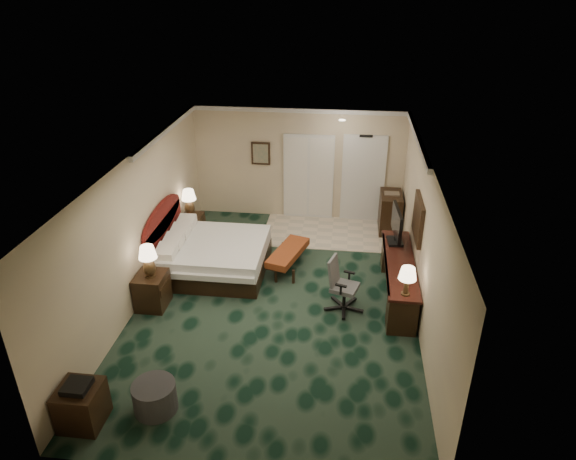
# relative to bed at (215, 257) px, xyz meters

# --- Properties ---
(floor) EXTENTS (5.00, 7.50, 0.00)m
(floor) POSITION_rel_bed_xyz_m (1.39, -0.93, -0.32)
(floor) COLOR black
(floor) RESTS_ON ground
(ceiling) EXTENTS (5.00, 7.50, 0.00)m
(ceiling) POSITION_rel_bed_xyz_m (1.39, -0.93, 2.38)
(ceiling) COLOR white
(ceiling) RESTS_ON wall_back
(wall_back) EXTENTS (5.00, 0.00, 2.70)m
(wall_back) POSITION_rel_bed_xyz_m (1.39, 2.82, 1.03)
(wall_back) COLOR beige
(wall_back) RESTS_ON ground
(wall_front) EXTENTS (5.00, 0.00, 2.70)m
(wall_front) POSITION_rel_bed_xyz_m (1.39, -4.68, 1.03)
(wall_front) COLOR beige
(wall_front) RESTS_ON ground
(wall_left) EXTENTS (0.00, 7.50, 2.70)m
(wall_left) POSITION_rel_bed_xyz_m (-1.11, -0.93, 1.03)
(wall_left) COLOR beige
(wall_left) RESTS_ON ground
(wall_right) EXTENTS (0.00, 7.50, 2.70)m
(wall_right) POSITION_rel_bed_xyz_m (3.89, -0.93, 1.03)
(wall_right) COLOR beige
(wall_right) RESTS_ON ground
(crown_molding) EXTENTS (5.00, 7.50, 0.10)m
(crown_molding) POSITION_rel_bed_xyz_m (1.39, -0.93, 2.33)
(crown_molding) COLOR silver
(crown_molding) RESTS_ON wall_back
(tile_patch) EXTENTS (3.20, 1.70, 0.01)m
(tile_patch) POSITION_rel_bed_xyz_m (2.29, 1.97, -0.31)
(tile_patch) COLOR beige
(tile_patch) RESTS_ON ground
(headboard) EXTENTS (0.12, 2.00, 1.40)m
(headboard) POSITION_rel_bed_xyz_m (-1.05, 0.07, 0.38)
(headboard) COLOR #4C100D
(headboard) RESTS_ON ground
(entry_door) EXTENTS (1.02, 0.06, 2.18)m
(entry_door) POSITION_rel_bed_xyz_m (2.94, 2.79, 0.73)
(entry_door) COLOR silver
(entry_door) RESTS_ON ground
(closet_doors) EXTENTS (1.20, 0.06, 2.10)m
(closet_doors) POSITION_rel_bed_xyz_m (1.64, 2.78, 0.73)
(closet_doors) COLOR silver
(closet_doors) RESTS_ON ground
(wall_art) EXTENTS (0.45, 0.06, 0.55)m
(wall_art) POSITION_rel_bed_xyz_m (0.49, 2.78, 1.28)
(wall_art) COLOR #53665C
(wall_art) RESTS_ON wall_back
(wall_mirror) EXTENTS (0.05, 0.95, 0.75)m
(wall_mirror) POSITION_rel_bed_xyz_m (3.85, -0.33, 1.23)
(wall_mirror) COLOR white
(wall_mirror) RESTS_ON wall_right
(bed) EXTENTS (2.02, 1.87, 0.64)m
(bed) POSITION_rel_bed_xyz_m (0.00, 0.00, 0.00)
(bed) COLOR white
(bed) RESTS_ON ground
(nightstand_near) EXTENTS (0.52, 0.59, 0.65)m
(nightstand_near) POSITION_rel_bed_xyz_m (-0.83, -1.35, 0.00)
(nightstand_near) COLOR black
(nightstand_near) RESTS_ON ground
(nightstand_far) EXTENTS (0.45, 0.51, 0.56)m
(nightstand_far) POSITION_rel_bed_xyz_m (-0.87, 1.37, -0.04)
(nightstand_far) COLOR black
(nightstand_far) RESTS_ON ground
(lamp_near) EXTENTS (0.40, 0.40, 0.61)m
(lamp_near) POSITION_rel_bed_xyz_m (-0.80, -1.38, 0.63)
(lamp_near) COLOR black
(lamp_near) RESTS_ON nightstand_near
(lamp_far) EXTENTS (0.41, 0.41, 0.61)m
(lamp_far) POSITION_rel_bed_xyz_m (-0.91, 1.37, 0.54)
(lamp_far) COLOR black
(lamp_far) RESTS_ON nightstand_far
(bed_bench) EXTENTS (0.79, 1.36, 0.44)m
(bed_bench) POSITION_rel_bed_xyz_m (1.45, 0.26, -0.10)
(bed_bench) COLOR maroon
(bed_bench) RESTS_ON ground
(ottoman) EXTENTS (0.76, 0.76, 0.43)m
(ottoman) POSITION_rel_bed_xyz_m (0.08, -3.74, -0.10)
(ottoman) COLOR #2C2C2F
(ottoman) RESTS_ON ground
(side_table) EXTENTS (0.55, 0.55, 0.60)m
(side_table) POSITION_rel_bed_xyz_m (-0.80, -4.08, -0.02)
(side_table) COLOR black
(side_table) RESTS_ON ground
(desk) EXTENTS (0.54, 2.53, 0.73)m
(desk) POSITION_rel_bed_xyz_m (3.60, -0.48, 0.04)
(desk) COLOR black
(desk) RESTS_ON ground
(tv) EXTENTS (0.15, 0.91, 0.71)m
(tv) POSITION_rel_bed_xyz_m (3.56, 0.28, 0.76)
(tv) COLOR black
(tv) RESTS_ON desk
(desk_lamp) EXTENTS (0.37, 0.37, 0.51)m
(desk_lamp) POSITION_rel_bed_xyz_m (3.61, -1.54, 0.67)
(desk_lamp) COLOR black
(desk_lamp) RESTS_ON desk
(desk_chair) EXTENTS (0.72, 0.70, 1.01)m
(desk_chair) POSITION_rel_bed_xyz_m (2.62, -1.04, 0.18)
(desk_chair) COLOR #535354
(desk_chair) RESTS_ON ground
(minibar) EXTENTS (0.48, 0.87, 0.92)m
(minibar) POSITION_rel_bed_xyz_m (3.60, 2.27, 0.14)
(minibar) COLOR black
(minibar) RESTS_ON ground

